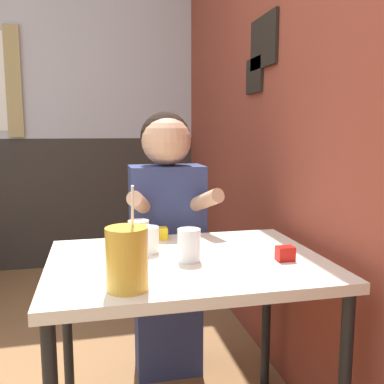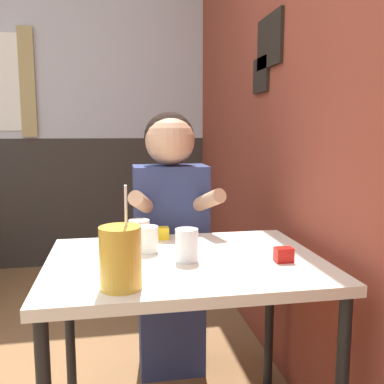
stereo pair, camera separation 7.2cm
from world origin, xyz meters
The scene contains 10 objects.
brick_wall_right centered at (1.47, 1.32, 1.35)m, with size 0.08×4.64×2.70m.
back_wall centered at (-0.02, 2.67, 1.36)m, with size 5.88×0.09×2.70m.
main_table centered at (0.91, 0.33, 0.65)m, with size 0.96×0.71×0.73m.
person_seated centered at (0.92, 0.86, 0.69)m, with size 0.42×0.42×1.26m.
cocktail_pitcher centered at (0.68, 0.09, 0.82)m, with size 0.12×0.12×0.30m.
glass_near_pitcher centered at (0.91, 0.31, 0.78)m, with size 0.08×0.08×0.11m.
glass_center centered at (0.78, 0.44, 0.77)m, with size 0.08×0.08×0.10m.
glass_far_side centered at (0.76, 0.54, 0.78)m, with size 0.08×0.08×0.10m.
condiment_ketchup centered at (1.23, 0.24, 0.75)m, with size 0.06×0.04×0.05m.
condiment_mustard centered at (0.85, 0.62, 0.75)m, with size 0.06×0.04×0.05m.
Camera 1 is at (0.60, -1.08, 1.18)m, focal length 40.00 mm.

